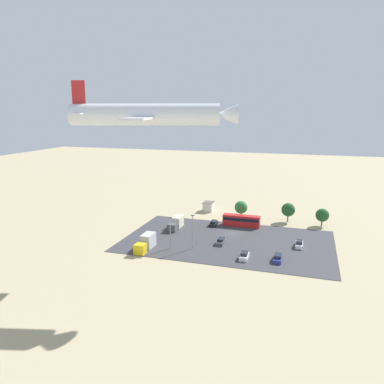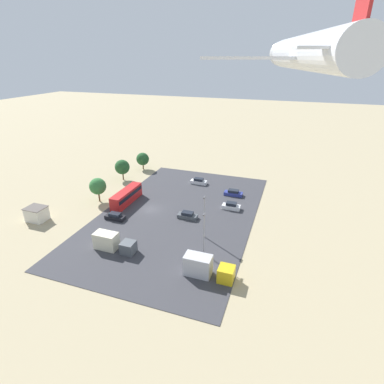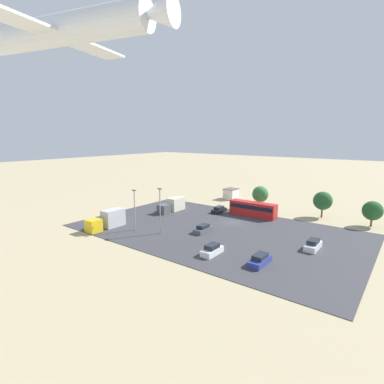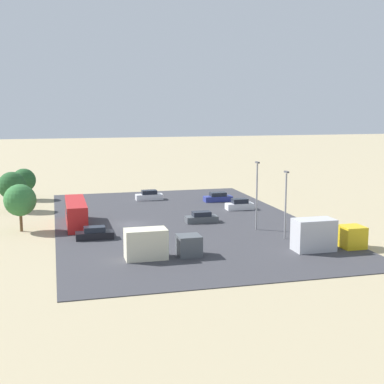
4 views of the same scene
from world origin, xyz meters
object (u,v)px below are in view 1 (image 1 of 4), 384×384
bus (241,220)px  parked_truck_0 (146,243)px  parked_car_2 (278,258)px  airplane (153,115)px  parked_car_4 (244,256)px  parked_truck_1 (176,223)px  parked_car_1 (221,241)px  parked_car_3 (214,223)px  parked_car_0 (299,244)px  shed_building (209,206)px

bus → parked_truck_0: (18.80, 25.21, -0.17)m
parked_car_2 → airplane: (24.10, 12.53, 31.52)m
bus → parked_car_4: (-4.99, 24.08, -1.06)m
parked_car_4 → parked_truck_0: (23.79, 1.12, 0.89)m
parked_truck_0 → parked_truck_1: size_ratio=1.03×
parked_car_1 → parked_car_3: bearing=-68.9°
parked_truck_0 → airplane: size_ratio=0.24×
parked_car_0 → parked_car_1: bearing=-169.1°
parked_car_0 → parked_car_3: parked_car_0 is taller
shed_building → parked_truck_0: 39.21m
parked_truck_0 → airplane: airplane is taller
shed_building → parked_car_2: size_ratio=0.90×
parked_truck_1 → airplane: size_ratio=0.24×
parked_car_0 → parked_car_3: 26.73m
parked_car_0 → airplane: size_ratio=0.14×
parked_truck_1 → parked_car_1: bearing=149.9°
shed_building → parked_truck_1: 21.38m
parked_car_1 → airplane: (9.47, 19.38, 31.54)m
shed_building → parked_car_0: bearing=139.1°
bus → parked_car_2: 26.13m
parked_car_0 → parked_truck_1: parked_truck_1 is taller
bus → airplane: bearing=-18.3°
parked_car_0 → parked_car_4: (11.64, 11.60, 0.01)m
parked_truck_0 → bus: bearing=-126.7°
shed_building → parked_truck_1: (3.91, 21.01, -0.04)m
shed_building → parked_car_0: shed_building is taller
shed_building → parked_car_2: (-25.88, 36.63, -0.82)m
parked_car_3 → parked_truck_1: (9.60, 5.64, 0.80)m
parked_car_3 → parked_truck_0: 25.92m
shed_building → parked_car_1: 31.84m
parked_car_1 → parked_car_2: 16.16m
parked_car_0 → parked_car_1: (18.92, 3.66, -0.06)m
parked_car_0 → airplane: (28.39, 23.04, 31.48)m
parked_car_4 → parked_truck_1: 27.98m
parked_car_3 → parked_car_0: bearing=-23.7°
parked_car_2 → parked_car_3: size_ratio=1.05×
bus → parked_car_2: bearing=28.2°
parked_car_0 → parked_car_2: parked_car_0 is taller
bus → parked_car_1: size_ratio=2.51×
shed_building → parked_car_3: bearing=110.3°
parked_car_3 → parked_truck_0: bearing=-115.0°
shed_building → airplane: (-1.77, 49.16, 30.70)m
parked_car_3 → parked_truck_1: size_ratio=0.56×
parked_car_0 → parked_car_2: (4.28, 10.51, -0.05)m
parked_car_0 → parked_car_3: size_ratio=1.02×
parked_car_1 → parked_truck_0: 18.87m
parked_car_4 → airplane: 37.44m
parked_truck_0 → parked_car_3: bearing=-115.0°
parked_car_3 → airplane: (3.91, 33.78, 31.54)m
parked_car_2 → parked_truck_0: 31.24m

